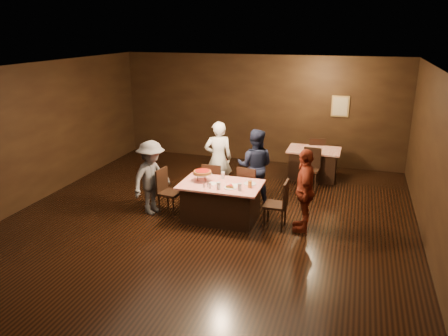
% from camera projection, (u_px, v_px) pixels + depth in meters
% --- Properties ---
extents(room, '(10.00, 10.04, 3.02)m').
position_uv_depth(room, '(196.00, 122.00, 7.55)').
color(room, black).
rests_on(room, ground).
extents(main_table, '(1.60, 1.00, 0.77)m').
position_uv_depth(main_table, '(221.00, 202.00, 8.71)').
color(main_table, red).
rests_on(main_table, ground).
extents(back_table, '(1.30, 0.90, 0.77)m').
position_uv_depth(back_table, '(313.00, 164.00, 11.12)').
color(back_table, '#A81D0B').
rests_on(back_table, ground).
extents(chair_far_left, '(0.43, 0.43, 0.95)m').
position_uv_depth(chair_far_left, '(214.00, 183.00, 9.47)').
color(chair_far_left, black).
rests_on(chair_far_left, ground).
extents(chair_far_right, '(0.48, 0.48, 0.95)m').
position_uv_depth(chair_far_right, '(250.00, 187.00, 9.25)').
color(chair_far_right, black).
rests_on(chair_far_right, ground).
extents(chair_end_left, '(0.47, 0.47, 0.95)m').
position_uv_depth(chair_end_left, '(170.00, 192.00, 8.99)').
color(chair_end_left, black).
rests_on(chair_end_left, ground).
extents(chair_end_right, '(0.43, 0.43, 0.95)m').
position_uv_depth(chair_end_right, '(275.00, 204.00, 8.37)').
color(chair_end_right, black).
rests_on(chair_end_right, ground).
extents(chair_back_near, '(0.45, 0.45, 0.95)m').
position_uv_depth(chair_back_near, '(310.00, 169.00, 10.46)').
color(chair_back_near, black).
rests_on(chair_back_near, ground).
extents(chair_back_far, '(0.49, 0.49, 0.95)m').
position_uv_depth(chair_back_far, '(316.00, 154.00, 11.64)').
color(chair_back_far, black).
rests_on(chair_back_far, ground).
extents(diner_white_jacket, '(0.74, 0.63, 1.73)m').
position_uv_depth(diner_white_jacket, '(218.00, 159.00, 9.89)').
color(diner_white_jacket, white).
rests_on(diner_white_jacket, ground).
extents(diner_navy_hoodie, '(0.84, 0.67, 1.65)m').
position_uv_depth(diner_navy_hoodie, '(255.00, 166.00, 9.47)').
color(diner_navy_hoodie, '#151A31').
rests_on(diner_navy_hoodie, ground).
extents(diner_grey_knit, '(0.84, 1.12, 1.55)m').
position_uv_depth(diner_grey_knit, '(152.00, 178.00, 8.93)').
color(diner_grey_knit, '#5A5A60').
rests_on(diner_grey_knit, ground).
extents(diner_red_shirt, '(0.51, 0.98, 1.60)m').
position_uv_depth(diner_red_shirt, '(305.00, 190.00, 8.16)').
color(diner_red_shirt, maroon).
rests_on(diner_red_shirt, ground).
extents(pizza_stand, '(0.38, 0.38, 0.22)m').
position_uv_depth(pizza_stand, '(202.00, 172.00, 8.69)').
color(pizza_stand, black).
rests_on(pizza_stand, main_table).
extents(plate_with_slice, '(0.25, 0.25, 0.06)m').
position_uv_depth(plate_with_slice, '(230.00, 187.00, 8.35)').
color(plate_with_slice, white).
rests_on(plate_with_slice, main_table).
extents(plate_empty, '(0.25, 0.25, 0.01)m').
position_uv_depth(plate_empty, '(250.00, 184.00, 8.57)').
color(plate_empty, white).
rests_on(plate_empty, main_table).
extents(glass_front_left, '(0.08, 0.08, 0.14)m').
position_uv_depth(glass_front_left, '(219.00, 186.00, 8.28)').
color(glass_front_left, silver).
rests_on(glass_front_left, main_table).
extents(glass_front_right, '(0.08, 0.08, 0.14)m').
position_uv_depth(glass_front_right, '(240.00, 187.00, 8.21)').
color(glass_front_right, silver).
rests_on(glass_front_right, main_table).
extents(glass_amber, '(0.08, 0.08, 0.14)m').
position_uv_depth(glass_amber, '(250.00, 184.00, 8.35)').
color(glass_amber, '#BF7F26').
rests_on(glass_amber, main_table).
extents(glass_back, '(0.08, 0.08, 0.14)m').
position_uv_depth(glass_back, '(223.00, 175.00, 8.85)').
color(glass_back, silver).
rests_on(glass_back, main_table).
extents(condiments, '(0.17, 0.10, 0.09)m').
position_uv_depth(condiments, '(207.00, 185.00, 8.37)').
color(condiments, silver).
rests_on(condiments, main_table).
extents(napkin_center, '(0.19, 0.19, 0.01)m').
position_uv_depth(napkin_center, '(235.00, 185.00, 8.50)').
color(napkin_center, white).
rests_on(napkin_center, main_table).
extents(napkin_left, '(0.21, 0.21, 0.01)m').
position_uv_depth(napkin_left, '(213.00, 184.00, 8.59)').
color(napkin_left, white).
rests_on(napkin_left, main_table).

